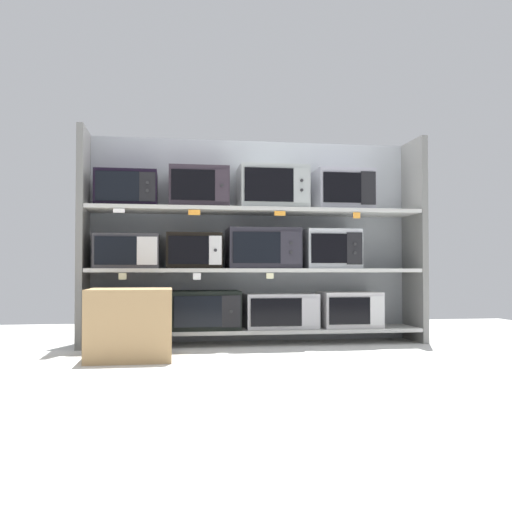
{
  "coord_description": "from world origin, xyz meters",
  "views": [
    {
      "loc": [
        -0.68,
        -4.53,
        0.57
      ],
      "look_at": [
        0.0,
        0.0,
        0.7
      ],
      "focal_mm": 40.4,
      "sensor_mm": 36.0,
      "label": 1
    }
  ],
  "objects_px": {
    "microwave_5": "(194,251)",
    "microwave_9": "(198,188)",
    "microwave_7": "(330,249)",
    "microwave_10": "(272,188)",
    "microwave_1": "(205,310)",
    "microwave_11": "(343,190)",
    "microwave_3": "(349,309)",
    "microwave_4": "(127,252)",
    "microwave_2": "(280,311)",
    "microwave_8": "(127,189)",
    "microwave_0": "(130,311)",
    "shipping_carton": "(130,324)",
    "microwave_6": "(263,249)"
  },
  "relations": [
    {
      "from": "microwave_7",
      "to": "microwave_5",
      "type": "bearing_deg",
      "value": -179.99
    },
    {
      "from": "microwave_2",
      "to": "microwave_6",
      "type": "height_order",
      "value": "microwave_6"
    },
    {
      "from": "microwave_4",
      "to": "microwave_10",
      "type": "distance_m",
      "value": 1.25
    },
    {
      "from": "microwave_5",
      "to": "microwave_11",
      "type": "bearing_deg",
      "value": 0.01
    },
    {
      "from": "microwave_5",
      "to": "microwave_7",
      "type": "distance_m",
      "value": 1.11
    },
    {
      "from": "microwave_8",
      "to": "microwave_11",
      "type": "bearing_deg",
      "value": 0.01
    },
    {
      "from": "microwave_9",
      "to": "microwave_11",
      "type": "height_order",
      "value": "microwave_11"
    },
    {
      "from": "shipping_carton",
      "to": "microwave_6",
      "type": "bearing_deg",
      "value": 33.05
    },
    {
      "from": "microwave_4",
      "to": "microwave_3",
      "type": "bearing_deg",
      "value": 0.01
    },
    {
      "from": "microwave_4",
      "to": "shipping_carton",
      "type": "bearing_deg",
      "value": -83.94
    },
    {
      "from": "microwave_6",
      "to": "microwave_7",
      "type": "height_order",
      "value": "microwave_6"
    },
    {
      "from": "microwave_11",
      "to": "shipping_carton",
      "type": "distance_m",
      "value": 2.04
    },
    {
      "from": "microwave_6",
      "to": "shipping_carton",
      "type": "bearing_deg",
      "value": -146.95
    },
    {
      "from": "microwave_5",
      "to": "microwave_11",
      "type": "xyz_separation_m",
      "value": [
        1.21,
        0.0,
        0.5
      ]
    },
    {
      "from": "microwave_1",
      "to": "microwave_4",
      "type": "bearing_deg",
      "value": -179.99
    },
    {
      "from": "microwave_5",
      "to": "microwave_7",
      "type": "relative_size",
      "value": 0.97
    },
    {
      "from": "microwave_1",
      "to": "microwave_4",
      "type": "relative_size",
      "value": 1.1
    },
    {
      "from": "microwave_0",
      "to": "microwave_5",
      "type": "distance_m",
      "value": 0.67
    },
    {
      "from": "microwave_0",
      "to": "microwave_6",
      "type": "distance_m",
      "value": 1.14
    },
    {
      "from": "microwave_0",
      "to": "microwave_6",
      "type": "relative_size",
      "value": 0.93
    },
    {
      "from": "microwave_0",
      "to": "microwave_9",
      "type": "bearing_deg",
      "value": 0.0
    },
    {
      "from": "microwave_5",
      "to": "microwave_6",
      "type": "distance_m",
      "value": 0.55
    },
    {
      "from": "microwave_4",
      "to": "shipping_carton",
      "type": "distance_m",
      "value": 0.82
    },
    {
      "from": "microwave_3",
      "to": "microwave_5",
      "type": "distance_m",
      "value": 1.35
    },
    {
      "from": "microwave_2",
      "to": "microwave_10",
      "type": "distance_m",
      "value": 0.98
    },
    {
      "from": "microwave_9",
      "to": "microwave_10",
      "type": "relative_size",
      "value": 0.85
    },
    {
      "from": "microwave_5",
      "to": "microwave_0",
      "type": "bearing_deg",
      "value": 179.98
    },
    {
      "from": "microwave_4",
      "to": "microwave_9",
      "type": "bearing_deg",
      "value": 0.02
    },
    {
      "from": "microwave_4",
      "to": "microwave_2",
      "type": "bearing_deg",
      "value": 0.0
    },
    {
      "from": "microwave_0",
      "to": "microwave_3",
      "type": "relative_size",
      "value": 1.11
    },
    {
      "from": "microwave_7",
      "to": "microwave_3",
      "type": "bearing_deg",
      "value": -0.0
    },
    {
      "from": "microwave_1",
      "to": "shipping_carton",
      "type": "xyz_separation_m",
      "value": [
        -0.53,
        -0.64,
        -0.04
      ]
    },
    {
      "from": "microwave_4",
      "to": "microwave_11",
      "type": "bearing_deg",
      "value": 0.01
    },
    {
      "from": "microwave_5",
      "to": "microwave_11",
      "type": "distance_m",
      "value": 1.31
    },
    {
      "from": "microwave_1",
      "to": "microwave_9",
      "type": "distance_m",
      "value": 0.96
    },
    {
      "from": "microwave_0",
      "to": "microwave_10",
      "type": "distance_m",
      "value": 1.48
    },
    {
      "from": "microwave_5",
      "to": "microwave_9",
      "type": "distance_m",
      "value": 0.5
    },
    {
      "from": "microwave_0",
      "to": "microwave_8",
      "type": "height_order",
      "value": "microwave_8"
    },
    {
      "from": "microwave_11",
      "to": "shipping_carton",
      "type": "bearing_deg",
      "value": -158.73
    },
    {
      "from": "microwave_5",
      "to": "microwave_2",
      "type": "bearing_deg",
      "value": -0.0
    },
    {
      "from": "microwave_1",
      "to": "microwave_7",
      "type": "height_order",
      "value": "microwave_7"
    },
    {
      "from": "microwave_1",
      "to": "shipping_carton",
      "type": "relative_size",
      "value": 0.99
    },
    {
      "from": "microwave_3",
      "to": "microwave_10",
      "type": "xyz_separation_m",
      "value": [
        -0.64,
        -0.0,
        0.97
      ]
    },
    {
      "from": "microwave_5",
      "to": "microwave_8",
      "type": "bearing_deg",
      "value": -179.98
    },
    {
      "from": "microwave_4",
      "to": "microwave_5",
      "type": "relative_size",
      "value": 1.13
    },
    {
      "from": "microwave_6",
      "to": "microwave_11",
      "type": "bearing_deg",
      "value": 0.01
    },
    {
      "from": "microwave_0",
      "to": "microwave_3",
      "type": "xyz_separation_m",
      "value": [
        1.75,
        0.0,
        -0.0
      ]
    },
    {
      "from": "microwave_1",
      "to": "microwave_5",
      "type": "height_order",
      "value": "microwave_5"
    },
    {
      "from": "microwave_2",
      "to": "microwave_5",
      "type": "bearing_deg",
      "value": 180.0
    },
    {
      "from": "microwave_7",
      "to": "microwave_8",
      "type": "xyz_separation_m",
      "value": [
        -1.62,
        -0.0,
        0.45
      ]
    }
  ]
}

